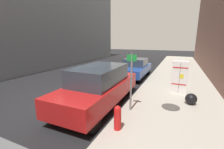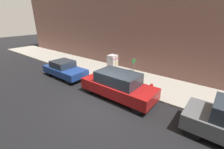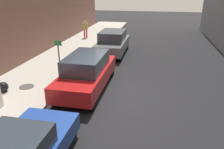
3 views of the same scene
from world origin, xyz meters
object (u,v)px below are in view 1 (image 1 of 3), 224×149
(trash_bag, at_px, (191,99))
(parked_hatchback_blue, at_px, (135,68))
(fire_hydrant, at_px, (118,117))
(parked_suv_red, at_px, (99,86))
(discarded_refrigerator, at_px, (179,77))
(street_sign_post, at_px, (131,79))

(trash_bag, bearing_deg, parked_hatchback_blue, -49.82)
(fire_hydrant, height_order, parked_hatchback_blue, parked_hatchback_blue)
(fire_hydrant, relative_size, parked_hatchback_blue, 0.19)
(trash_bag, bearing_deg, parked_suv_red, 20.56)
(parked_hatchback_blue, xyz_separation_m, parked_suv_red, (0.00, 5.68, 0.16))
(trash_bag, relative_size, parked_suv_red, 0.10)
(discarded_refrigerator, distance_m, parked_suv_red, 4.27)
(trash_bag, xyz_separation_m, parked_suv_red, (3.64, 1.37, 0.51))
(fire_hydrant, bearing_deg, trash_bag, -125.84)
(parked_hatchback_blue, height_order, parked_suv_red, parked_suv_red)
(parked_hatchback_blue, bearing_deg, fire_hydrant, 101.57)
(street_sign_post, bearing_deg, discarded_refrigerator, -118.26)
(fire_hydrant, height_order, parked_suv_red, parked_suv_red)
(discarded_refrigerator, distance_m, street_sign_post, 3.55)
(discarded_refrigerator, bearing_deg, street_sign_post, 61.74)
(discarded_refrigerator, distance_m, trash_bag, 1.72)
(street_sign_post, xyz_separation_m, parked_suv_red, (1.46, -0.20, -0.52))
(street_sign_post, height_order, fire_hydrant, street_sign_post)
(parked_suv_red, bearing_deg, discarded_refrigerator, -137.15)
(discarded_refrigerator, height_order, parked_suv_red, discarded_refrigerator)
(discarded_refrigerator, relative_size, parked_hatchback_blue, 0.40)
(fire_hydrant, xyz_separation_m, trash_bag, (-2.15, -2.97, -0.16))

